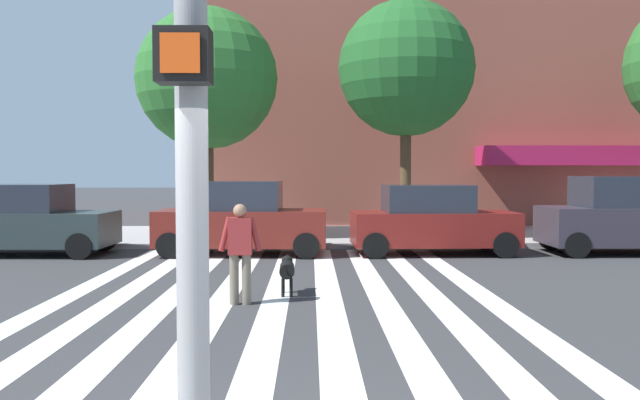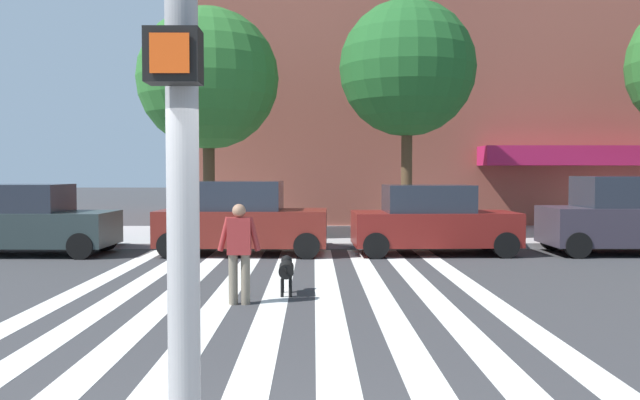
{
  "view_description": "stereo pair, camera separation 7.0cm",
  "coord_description": "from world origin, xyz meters",
  "px_view_note": "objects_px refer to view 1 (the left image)",
  "views": [
    {
      "loc": [
        0.43,
        -3.87,
        2.15
      ],
      "look_at": [
        0.63,
        9.8,
        1.56
      ],
      "focal_mm": 36.13,
      "sensor_mm": 36.0,
      "label": 1
    },
    {
      "loc": [
        0.5,
        -3.87,
        2.15
      ],
      "look_at": [
        0.63,
        9.8,
        1.56
      ],
      "focal_mm": 36.13,
      "sensor_mm": 36.0,
      "label": 2
    }
  ],
  "objects_px": {
    "street_tree_middle": "(406,69)",
    "pedestrian_dog_walker": "(240,248)",
    "parked_car_behind_first": "(241,219)",
    "street_tree_nearest": "(207,79)",
    "parked_car_fourth_in_line": "(634,217)",
    "parked_car_near_curb": "(16,220)",
    "pedestrian_bystander": "(606,208)",
    "dog_on_leash": "(287,269)",
    "parked_car_third_in_line": "(432,221)"
  },
  "relations": [
    {
      "from": "street_tree_middle",
      "to": "pedestrian_dog_walker",
      "type": "distance_m",
      "value": 11.34
    },
    {
      "from": "pedestrian_dog_walker",
      "to": "parked_car_behind_first",
      "type": "bearing_deg",
      "value": 96.12
    },
    {
      "from": "pedestrian_dog_walker",
      "to": "street_tree_middle",
      "type": "bearing_deg",
      "value": 66.83
    },
    {
      "from": "parked_car_behind_first",
      "to": "street_tree_nearest",
      "type": "bearing_deg",
      "value": 112.82
    },
    {
      "from": "parked_car_fourth_in_line",
      "to": "street_tree_middle",
      "type": "bearing_deg",
      "value": 149.91
    },
    {
      "from": "parked_car_near_curb",
      "to": "pedestrian_dog_walker",
      "type": "xyz_separation_m",
      "value": [
        6.51,
        -6.38,
        0.03
      ]
    },
    {
      "from": "parked_car_behind_first",
      "to": "street_tree_middle",
      "type": "bearing_deg",
      "value": 33.9
    },
    {
      "from": "street_tree_nearest",
      "to": "pedestrian_bystander",
      "type": "distance_m",
      "value": 12.84
    },
    {
      "from": "street_tree_nearest",
      "to": "dog_on_leash",
      "type": "relative_size",
      "value": 7.03
    },
    {
      "from": "dog_on_leash",
      "to": "street_tree_nearest",
      "type": "bearing_deg",
      "value": 107.58
    },
    {
      "from": "parked_car_near_curb",
      "to": "dog_on_leash",
      "type": "relative_size",
      "value": 4.84
    },
    {
      "from": "parked_car_behind_first",
      "to": "pedestrian_bystander",
      "type": "relative_size",
      "value": 2.69
    },
    {
      "from": "pedestrian_bystander",
      "to": "street_tree_middle",
      "type": "bearing_deg",
      "value": 174.24
    },
    {
      "from": "parked_car_fourth_in_line",
      "to": "pedestrian_bystander",
      "type": "distance_m",
      "value": 2.66
    },
    {
      "from": "dog_on_leash",
      "to": "pedestrian_bystander",
      "type": "bearing_deg",
      "value": 40.78
    },
    {
      "from": "parked_car_near_curb",
      "to": "parked_car_fourth_in_line",
      "type": "xyz_separation_m",
      "value": [
        16.18,
        -0.0,
        0.08
      ]
    },
    {
      "from": "street_tree_nearest",
      "to": "pedestrian_dog_walker",
      "type": "height_order",
      "value": "street_tree_nearest"
    },
    {
      "from": "parked_car_near_curb",
      "to": "dog_on_leash",
      "type": "bearing_deg",
      "value": -37.32
    },
    {
      "from": "pedestrian_bystander",
      "to": "street_tree_nearest",
      "type": "bearing_deg",
      "value": 177.11
    },
    {
      "from": "street_tree_middle",
      "to": "dog_on_leash",
      "type": "height_order",
      "value": "street_tree_middle"
    },
    {
      "from": "parked_car_near_curb",
      "to": "dog_on_leash",
      "type": "xyz_separation_m",
      "value": [
        7.24,
        -5.52,
        -0.46
      ]
    },
    {
      "from": "parked_car_near_curb",
      "to": "street_tree_nearest",
      "type": "bearing_deg",
      "value": 35.84
    },
    {
      "from": "parked_car_near_curb",
      "to": "street_tree_nearest",
      "type": "distance_m",
      "value": 6.88
    },
    {
      "from": "parked_car_behind_first",
      "to": "pedestrian_bystander",
      "type": "distance_m",
      "value": 11.15
    },
    {
      "from": "parked_car_behind_first",
      "to": "pedestrian_dog_walker",
      "type": "xyz_separation_m",
      "value": [
        0.68,
        -6.38,
        0.01
      ]
    },
    {
      "from": "parked_car_fourth_in_line",
      "to": "pedestrian_dog_walker",
      "type": "bearing_deg",
      "value": -146.59
    },
    {
      "from": "parked_car_fourth_in_line",
      "to": "street_tree_nearest",
      "type": "bearing_deg",
      "value": 164.59
    },
    {
      "from": "parked_car_behind_first",
      "to": "parked_car_fourth_in_line",
      "type": "relative_size",
      "value": 0.92
    },
    {
      "from": "pedestrian_bystander",
      "to": "parked_car_behind_first",
      "type": "bearing_deg",
      "value": -166.45
    },
    {
      "from": "parked_car_third_in_line",
      "to": "street_tree_nearest",
      "type": "bearing_deg",
      "value": 153.1
    },
    {
      "from": "dog_on_leash",
      "to": "street_tree_middle",
      "type": "bearing_deg",
      "value": 68.85
    },
    {
      "from": "parked_car_third_in_line",
      "to": "pedestrian_dog_walker",
      "type": "distance_m",
      "value": 7.71
    },
    {
      "from": "parked_car_near_curb",
      "to": "parked_car_behind_first",
      "type": "xyz_separation_m",
      "value": [
        5.83,
        0.0,
        0.02
      ]
    },
    {
      "from": "parked_car_fourth_in_line",
      "to": "pedestrian_dog_walker",
      "type": "height_order",
      "value": "parked_car_fourth_in_line"
    },
    {
      "from": "parked_car_behind_first",
      "to": "street_tree_nearest",
      "type": "xyz_separation_m",
      "value": [
        -1.36,
        3.23,
        4.1
      ]
    },
    {
      "from": "parked_car_behind_first",
      "to": "dog_on_leash",
      "type": "relative_size",
      "value": 4.4
    },
    {
      "from": "parked_car_near_curb",
      "to": "pedestrian_dog_walker",
      "type": "height_order",
      "value": "parked_car_near_curb"
    },
    {
      "from": "parked_car_fourth_in_line",
      "to": "pedestrian_bystander",
      "type": "xyz_separation_m",
      "value": [
        0.48,
        2.61,
        0.1
      ]
    },
    {
      "from": "parked_car_behind_first",
      "to": "parked_car_third_in_line",
      "type": "distance_m",
      "value": 5.01
    },
    {
      "from": "parked_car_fourth_in_line",
      "to": "parked_car_third_in_line",
      "type": "bearing_deg",
      "value": -179.98
    },
    {
      "from": "parked_car_fourth_in_line",
      "to": "parked_car_near_curb",
      "type": "bearing_deg",
      "value": 180.0
    },
    {
      "from": "street_tree_nearest",
      "to": "parked_car_near_curb",
      "type": "bearing_deg",
      "value": -144.16
    },
    {
      "from": "parked_car_behind_first",
      "to": "dog_on_leash",
      "type": "bearing_deg",
      "value": -75.64
    },
    {
      "from": "parked_car_third_in_line",
      "to": "parked_car_fourth_in_line",
      "type": "relative_size",
      "value": 0.89
    },
    {
      "from": "parked_car_third_in_line",
      "to": "street_tree_nearest",
      "type": "relative_size",
      "value": 0.61
    },
    {
      "from": "parked_car_third_in_line",
      "to": "pedestrian_bystander",
      "type": "distance_m",
      "value": 6.39
    },
    {
      "from": "parked_car_third_in_line",
      "to": "street_tree_nearest",
      "type": "distance_m",
      "value": 8.26
    },
    {
      "from": "parked_car_third_in_line",
      "to": "dog_on_leash",
      "type": "height_order",
      "value": "parked_car_third_in_line"
    },
    {
      "from": "parked_car_third_in_line",
      "to": "pedestrian_bystander",
      "type": "xyz_separation_m",
      "value": [
        5.83,
        2.61,
        0.2
      ]
    },
    {
      "from": "street_tree_middle",
      "to": "pedestrian_dog_walker",
      "type": "bearing_deg",
      "value": -113.17
    }
  ]
}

